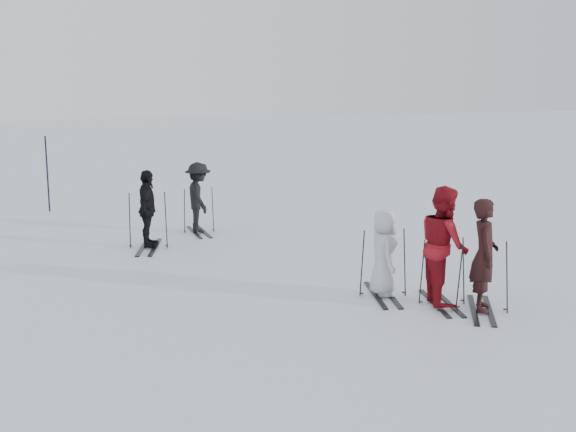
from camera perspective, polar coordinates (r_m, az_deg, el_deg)
The scene contains 12 objects.
ground at distance 14.27m, azimuth 1.38°, elevation -4.65°, with size 120.00×120.00×0.00m, color silver.
skier_near_dark at distance 12.26m, azimuth 15.24°, elevation -3.11°, with size 0.68×0.45×1.86m, color black.
skier_red at distance 12.47m, azimuth 12.21°, elevation -2.38°, with size 0.98×0.76×2.01m, color maroon.
skier_grey at distance 12.83m, azimuth 7.57°, elevation -2.99°, with size 0.75×0.49×1.53m, color silver.
skier_uphill_left at distance 16.63m, azimuth -11.04°, elevation 0.47°, with size 1.03×0.43×1.76m, color black.
skier_uphill_far at distance 18.12m, azimuth -7.09°, elevation 1.40°, with size 1.13×0.65×1.74m, color black.
skis_near_dark at distance 12.34m, azimuth 15.17°, elevation -4.52°, with size 0.90×1.69×1.24m, color black, non-canonical shape.
skis_red at distance 12.57m, azimuth 12.14°, elevation -4.21°, with size 0.86×1.63×1.19m, color black, non-canonical shape.
skis_grey at distance 12.86m, azimuth 7.55°, elevation -3.60°, with size 0.90×1.71×1.25m, color black, non-canonical shape.
skis_uphill_left at distance 16.67m, azimuth -11.02°, elevation -0.26°, with size 0.97×1.82×1.33m, color black, non-canonical shape.
skis_uphill_far at distance 18.17m, azimuth -7.07°, elevation 0.51°, with size 0.85×1.61×1.17m, color black, non-canonical shape.
piste_marker at distance 21.99m, azimuth -18.48°, elevation 3.16°, with size 0.05×0.05×2.20m, color black.
Camera 1 is at (-5.03, -12.81, 3.78)m, focal length 45.00 mm.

